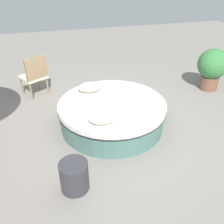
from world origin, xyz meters
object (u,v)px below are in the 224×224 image
round_bed (112,114)px  patio_chair (35,74)px  throw_pillow_1 (103,117)px  side_table (74,176)px  planter (212,67)px  throw_pillow_0 (90,87)px

round_bed → patio_chair: patio_chair is taller
round_bed → throw_pillow_1: (0.31, 0.57, 0.33)m
side_table → throw_pillow_1: bearing=-126.9°
planter → throw_pillow_1: bearing=26.3°
throw_pillow_1 → patio_chair: (1.08, -2.26, -0.04)m
throw_pillow_1 → planter: size_ratio=0.46×
patio_chair → planter: planter is taller
side_table → throw_pillow_0: bearing=-107.4°
throw_pillow_0 → side_table: 2.07m
throw_pillow_1 → side_table: (0.60, 0.80, -0.37)m
throw_pillow_1 → throw_pillow_0: bearing=-90.4°
throw_pillow_1 → planter: bearing=-153.7°
throw_pillow_1 → planter: (-3.09, -1.52, -0.02)m
side_table → patio_chair: bearing=-81.1°
round_bed → planter: planter is taller
patio_chair → side_table: 3.12m
round_bed → throw_pillow_0: (0.30, -0.57, 0.35)m
throw_pillow_0 → planter: 3.10m
throw_pillow_1 → patio_chair: size_ratio=0.47×
throw_pillow_1 → patio_chair: patio_chair is taller
round_bed → side_table: size_ratio=4.45×
throw_pillow_0 → side_table: (0.61, 1.94, -0.38)m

